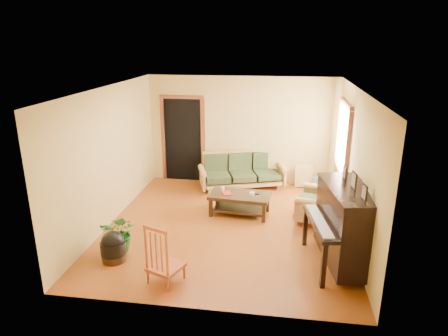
% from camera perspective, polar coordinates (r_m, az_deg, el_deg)
% --- Properties ---
extents(floor, '(5.00, 5.00, 0.00)m').
position_cam_1_polar(floor, '(7.73, 0.44, -8.27)').
color(floor, '#692E0D').
rests_on(floor, ground).
extents(doorway, '(1.08, 0.16, 2.05)m').
position_cam_1_polar(doorway, '(9.94, -5.88, 3.97)').
color(doorway, black).
rests_on(doorway, floor).
extents(window, '(0.12, 1.36, 1.46)m').
position_cam_1_polar(window, '(8.48, 16.72, 4.15)').
color(window, white).
rests_on(window, right_wall).
extents(sofa, '(2.14, 1.40, 0.85)m').
position_cam_1_polar(sofa, '(9.47, 2.59, -0.45)').
color(sofa, '#A5733C').
rests_on(sofa, floor).
extents(coffee_table, '(1.26, 0.77, 0.44)m').
position_cam_1_polar(coffee_table, '(8.14, 2.25, -5.16)').
color(coffee_table, black).
rests_on(coffee_table, floor).
extents(armchair, '(1.05, 1.08, 0.90)m').
position_cam_1_polar(armchair, '(7.99, 13.10, -4.31)').
color(armchair, '#A5733C').
rests_on(armchair, floor).
extents(piano, '(1.08, 1.58, 1.29)m').
position_cam_1_polar(piano, '(6.52, 17.01, -8.06)').
color(piano, black).
rests_on(piano, floor).
extents(footstool, '(0.52, 0.52, 0.38)m').
position_cam_1_polar(footstool, '(6.77, -15.54, -11.21)').
color(footstool, black).
rests_on(footstool, floor).
extents(red_chair, '(0.60, 0.62, 0.95)m').
position_cam_1_polar(red_chair, '(5.96, -8.41, -11.84)').
color(red_chair, '#973F1B').
rests_on(red_chair, floor).
extents(leaning_frame, '(0.44, 0.17, 0.57)m').
position_cam_1_polar(leaning_frame, '(9.74, 11.34, -1.13)').
color(leaning_frame, gold).
rests_on(leaning_frame, floor).
extents(ceramic_crock, '(0.26, 0.26, 0.27)m').
position_cam_1_polar(ceramic_crock, '(9.78, 13.09, -2.10)').
color(ceramic_crock, '#313F93').
rests_on(ceramic_crock, floor).
extents(potted_plant, '(0.64, 0.56, 0.67)m').
position_cam_1_polar(potted_plant, '(6.95, -14.55, -8.96)').
color(potted_plant, '#19571B').
rests_on(potted_plant, floor).
extents(book, '(0.25, 0.28, 0.02)m').
position_cam_1_polar(book, '(8.04, -0.18, -3.69)').
color(book, maroon).
rests_on(book, coffee_table).
extents(candle, '(0.07, 0.07, 0.11)m').
position_cam_1_polar(candle, '(8.14, -0.17, -3.07)').
color(candle, silver).
rests_on(candle, coffee_table).
extents(glass_jar, '(0.13, 0.13, 0.07)m').
position_cam_1_polar(glass_jar, '(7.99, 4.06, -3.70)').
color(glass_jar, silver).
rests_on(glass_jar, coffee_table).
extents(remote, '(0.16, 0.06, 0.02)m').
position_cam_1_polar(remote, '(8.05, 4.46, -3.73)').
color(remote, black).
rests_on(remote, coffee_table).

